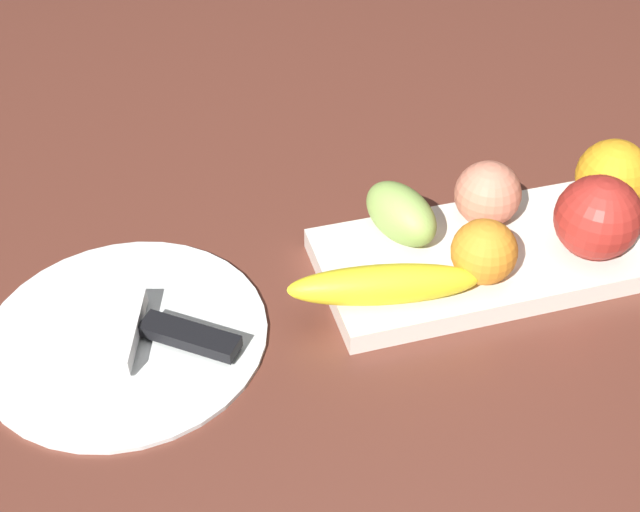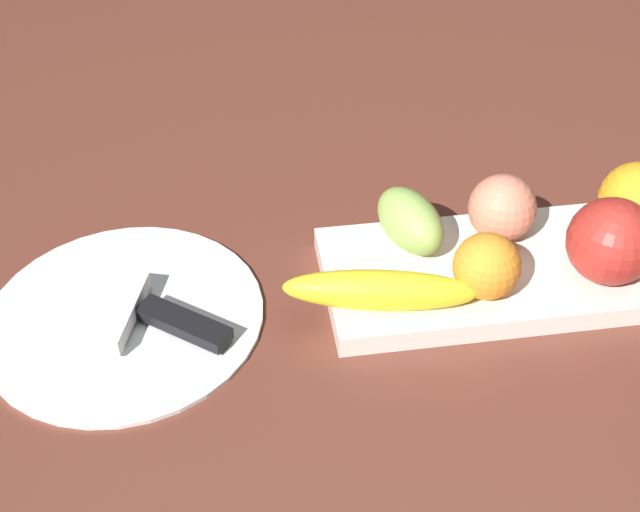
{
  "view_description": "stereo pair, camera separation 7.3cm",
  "coord_description": "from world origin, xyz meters",
  "px_view_note": "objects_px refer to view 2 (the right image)",
  "views": [
    {
      "loc": [
        0.33,
        0.56,
        0.53
      ],
      "look_at": [
        0.18,
        0.03,
        0.05
      ],
      "focal_mm": 45.7,
      "sensor_mm": 36.0,
      "label": 1
    },
    {
      "loc": [
        0.26,
        0.57,
        0.53
      ],
      "look_at": [
        0.18,
        0.03,
        0.05
      ],
      "focal_mm": 45.7,
      "sensor_mm": 36.0,
      "label": 2
    }
  ],
  "objects_px": {
    "apple": "(611,241)",
    "banana": "(380,290)",
    "folded_napkin": "(86,308)",
    "orange_near_banana": "(487,266)",
    "peach": "(501,208)",
    "knife": "(169,318)",
    "grape_bunch": "(410,221)",
    "dinner_plate": "(124,314)",
    "fruit_tray": "(507,271)",
    "orange_near_apple": "(636,198)"
  },
  "relations": [
    {
      "from": "knife",
      "to": "apple",
      "type": "bearing_deg",
      "value": -143.88
    },
    {
      "from": "fruit_tray",
      "to": "orange_near_apple",
      "type": "xyz_separation_m",
      "value": [
        -0.13,
        -0.03,
        0.05
      ]
    },
    {
      "from": "orange_near_apple",
      "to": "fruit_tray",
      "type": "bearing_deg",
      "value": 14.29
    },
    {
      "from": "peach",
      "to": "orange_near_apple",
      "type": "bearing_deg",
      "value": 176.77
    },
    {
      "from": "banana",
      "to": "knife",
      "type": "height_order",
      "value": "banana"
    },
    {
      "from": "fruit_tray",
      "to": "orange_near_apple",
      "type": "height_order",
      "value": "orange_near_apple"
    },
    {
      "from": "knife",
      "to": "folded_napkin",
      "type": "bearing_deg",
      "value": 21.71
    },
    {
      "from": "banana",
      "to": "grape_bunch",
      "type": "relative_size",
      "value": 1.94
    },
    {
      "from": "folded_napkin",
      "to": "knife",
      "type": "bearing_deg",
      "value": 164.35
    },
    {
      "from": "dinner_plate",
      "to": "knife",
      "type": "xyz_separation_m",
      "value": [
        -0.04,
        0.02,
        0.01
      ]
    },
    {
      "from": "apple",
      "to": "banana",
      "type": "relative_size",
      "value": 0.47
    },
    {
      "from": "grape_bunch",
      "to": "fruit_tray",
      "type": "bearing_deg",
      "value": 153.95
    },
    {
      "from": "fruit_tray",
      "to": "orange_near_apple",
      "type": "relative_size",
      "value": 4.87
    },
    {
      "from": "peach",
      "to": "knife",
      "type": "bearing_deg",
      "value": 10.93
    },
    {
      "from": "grape_bunch",
      "to": "orange_near_apple",
      "type": "bearing_deg",
      "value": 177.71
    },
    {
      "from": "fruit_tray",
      "to": "knife",
      "type": "bearing_deg",
      "value": 3.68
    },
    {
      "from": "apple",
      "to": "orange_near_banana",
      "type": "xyz_separation_m",
      "value": [
        0.12,
        0.01,
        -0.01
      ]
    },
    {
      "from": "apple",
      "to": "orange_near_apple",
      "type": "relative_size",
      "value": 1.1
    },
    {
      "from": "banana",
      "to": "peach",
      "type": "bearing_deg",
      "value": 41.7
    },
    {
      "from": "banana",
      "to": "knife",
      "type": "bearing_deg",
      "value": -174.97
    },
    {
      "from": "knife",
      "to": "fruit_tray",
      "type": "bearing_deg",
      "value": -138.95
    },
    {
      "from": "grape_bunch",
      "to": "dinner_plate",
      "type": "height_order",
      "value": "grape_bunch"
    },
    {
      "from": "orange_near_apple",
      "to": "knife",
      "type": "xyz_separation_m",
      "value": [
        0.45,
        0.05,
        -0.04
      ]
    },
    {
      "from": "folded_napkin",
      "to": "orange_near_banana",
      "type": "bearing_deg",
      "value": 174.4
    },
    {
      "from": "peach",
      "to": "knife",
      "type": "xyz_separation_m",
      "value": [
        0.32,
        0.06,
        -0.04
      ]
    },
    {
      "from": "banana",
      "to": "folded_napkin",
      "type": "relative_size",
      "value": 1.89
    },
    {
      "from": "orange_near_banana",
      "to": "folded_napkin",
      "type": "height_order",
      "value": "orange_near_banana"
    },
    {
      "from": "peach",
      "to": "grape_bunch",
      "type": "distance_m",
      "value": 0.09
    },
    {
      "from": "orange_near_banana",
      "to": "dinner_plate",
      "type": "relative_size",
      "value": 0.24
    },
    {
      "from": "orange_near_apple",
      "to": "knife",
      "type": "relative_size",
      "value": 0.46
    },
    {
      "from": "grape_bunch",
      "to": "peach",
      "type": "bearing_deg",
      "value": 179.11
    },
    {
      "from": "peach",
      "to": "fruit_tray",
      "type": "bearing_deg",
      "value": 88.08
    },
    {
      "from": "banana",
      "to": "folded_napkin",
      "type": "xyz_separation_m",
      "value": [
        0.26,
        -0.04,
        -0.02
      ]
    },
    {
      "from": "knife",
      "to": "grape_bunch",
      "type": "bearing_deg",
      "value": -127.37
    },
    {
      "from": "fruit_tray",
      "to": "peach",
      "type": "bearing_deg",
      "value": -91.92
    },
    {
      "from": "orange_near_apple",
      "to": "folded_napkin",
      "type": "height_order",
      "value": "orange_near_apple"
    },
    {
      "from": "apple",
      "to": "peach",
      "type": "relative_size",
      "value": 1.23
    },
    {
      "from": "folded_napkin",
      "to": "knife",
      "type": "relative_size",
      "value": 0.58
    },
    {
      "from": "apple",
      "to": "orange_near_apple",
      "type": "bearing_deg",
      "value": -130.13
    },
    {
      "from": "orange_near_apple",
      "to": "grape_bunch",
      "type": "distance_m",
      "value": 0.22
    },
    {
      "from": "fruit_tray",
      "to": "knife",
      "type": "relative_size",
      "value": 2.25
    },
    {
      "from": "apple",
      "to": "knife",
      "type": "bearing_deg",
      "value": -1.24
    },
    {
      "from": "fruit_tray",
      "to": "banana",
      "type": "xyz_separation_m",
      "value": [
        0.13,
        0.04,
        0.03
      ]
    },
    {
      "from": "peach",
      "to": "folded_napkin",
      "type": "bearing_deg",
      "value": 5.99
    },
    {
      "from": "dinner_plate",
      "to": "knife",
      "type": "bearing_deg",
      "value": 153.76
    },
    {
      "from": "orange_near_apple",
      "to": "peach",
      "type": "bearing_deg",
      "value": -3.23
    },
    {
      "from": "dinner_plate",
      "to": "folded_napkin",
      "type": "relative_size",
      "value": 2.78
    },
    {
      "from": "banana",
      "to": "dinner_plate",
      "type": "relative_size",
      "value": 0.68
    },
    {
      "from": "grape_bunch",
      "to": "folded_napkin",
      "type": "distance_m",
      "value": 0.31
    },
    {
      "from": "fruit_tray",
      "to": "orange_near_apple",
      "type": "bearing_deg",
      "value": -165.71
    }
  ]
}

